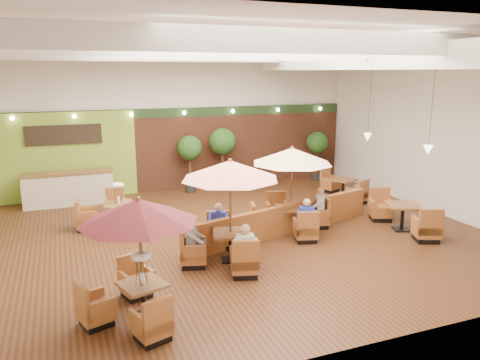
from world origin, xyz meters
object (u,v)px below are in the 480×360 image
diner_1 (218,221)px  table_5 (343,188)px  table_2 (292,174)px  diner_2 (193,237)px  diner_0 (245,245)px  table_1 (228,188)px  diner_4 (318,203)px  booth_divider (289,219)px  topiary_0 (190,150)px  table_4 (402,218)px  service_counter (68,189)px  topiary_1 (222,144)px  table_0 (137,232)px  topiary_2 (317,144)px  table_3 (111,213)px  diner_3 (306,215)px

diner_1 → table_5: bearing=-126.1°
table_2 → diner_2: table_2 is taller
table_2 → diner_0: 3.55m
table_1 → table_5: table_1 is taller
diner_4 → booth_divider: bearing=122.3°
table_2 → topiary_0: 5.73m
diner_0 → table_4: bearing=24.1°
service_counter → topiary_1: bearing=2.0°
table_0 → diner_0: (2.54, 1.01, -0.96)m
service_counter → table_1: 7.76m
topiary_2 → diner_4: 6.41m
diner_2 → table_3: bearing=-140.8°
booth_divider → topiary_2: bearing=38.6°
table_0 → topiary_1: topiary_1 is taller
service_counter → table_0: table_0 is taller
table_0 → table_1: 3.17m
table_4 → diner_0: diner_0 is taller
booth_divider → diner_0: size_ratio=7.83×
table_5 → topiary_1: topiary_1 is taller
booth_divider → table_5: 4.64m
table_1 → table_4: bearing=20.4°
table_0 → diner_4: size_ratio=3.17×
table_2 → topiary_1: (-0.21, 5.52, 0.08)m
table_4 → table_5: 3.82m
table_2 → diner_0: size_ratio=3.23×
table_3 → diner_0: bearing=-55.7°
topiary_0 → diner_3: topiary_0 is taller
booth_divider → topiary_0: (-1.43, 5.67, 1.22)m
service_counter → topiary_0: size_ratio=1.35×
topiary_0 → diner_1: topiary_0 is taller
table_2 → table_5: size_ratio=1.02×
table_0 → diner_1: 3.99m
diner_2 → topiary_2: bearing=150.0°
table_0 → topiary_1: size_ratio=1.01×
topiary_2 → diner_2: (-7.43, -6.98, -0.82)m
table_3 → diner_0: size_ratio=3.13×
diner_1 → diner_3: size_ratio=0.98×
diner_0 → table_3: bearing=128.9°
diner_2 → table_1: bearing=106.8°
table_1 → topiary_0: 7.05m
booth_divider → diner_0: bearing=-150.4°
topiary_0 → diner_4: bearing=-65.9°
topiary_2 → diner_2: topiary_2 is taller
table_3 → service_counter: bearing=116.4°
diner_2 → table_4: bearing=109.9°
service_counter → diner_1: (3.61, -5.83, 0.16)m
booth_divider → topiary_0: topiary_0 is taller
diner_2 → topiary_0: bearing=-177.8°
table_0 → diner_1: table_0 is taller
table_5 → topiary_1: (-3.78, 2.84, 1.48)m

